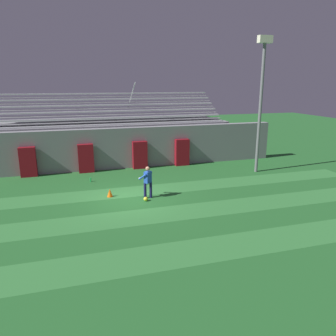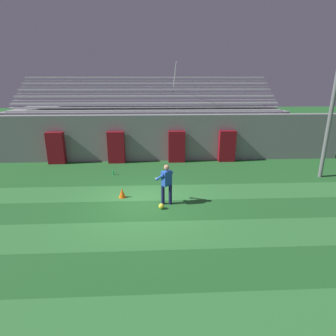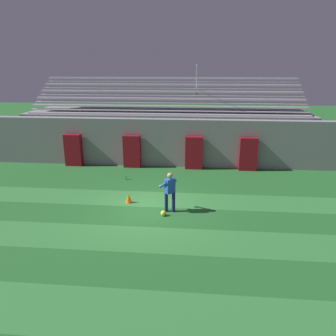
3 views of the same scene
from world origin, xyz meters
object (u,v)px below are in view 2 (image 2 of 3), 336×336
object	(u,v)px
padding_pillar_gate_right	(177,147)
soccer_ball	(161,206)
traffic_cone	(122,193)
padding_pillar_far_left	(56,148)
water_bottle	(113,173)
padding_pillar_gate_left	(116,147)
padding_pillar_far_right	(227,146)
goalkeeper	(166,182)

from	to	relation	value
padding_pillar_gate_right	soccer_ball	world-z (taller)	padding_pillar_gate_right
traffic_cone	soccer_ball	bearing A→B (deg)	-35.41
padding_pillar_far_left	soccer_ball	world-z (taller)	padding_pillar_far_left
padding_pillar_gate_right	water_bottle	size ratio (longest dim) A/B	7.88
padding_pillar_gate_right	padding_pillar_far_left	world-z (taller)	same
padding_pillar_gate_right	soccer_ball	distance (m)	6.62
padding_pillar_gate_left	padding_pillar_far_left	size ratio (longest dim) A/B	1.00
padding_pillar_gate_right	padding_pillar_far_right	size ratio (longest dim) A/B	1.00
padding_pillar_far_left	padding_pillar_far_right	bearing A→B (deg)	0.00
padding_pillar_gate_left	padding_pillar_far_left	bearing A→B (deg)	180.00
soccer_ball	padding_pillar_far_right	bearing A→B (deg)	57.27
padding_pillar_gate_left	padding_pillar_far_right	size ratio (longest dim) A/B	1.00
padding_pillar_gate_right	water_bottle	bearing A→B (deg)	-146.81
padding_pillar_far_right	padding_pillar_gate_left	bearing A→B (deg)	180.00
padding_pillar_far_left	traffic_cone	size ratio (longest dim) A/B	4.50
padding_pillar_gate_right	padding_pillar_far_right	distance (m)	3.07
padding_pillar_gate_left	padding_pillar_far_left	distance (m)	3.55
padding_pillar_far_right	soccer_ball	xyz separation A→B (m)	(-4.16, -6.48, -0.84)
padding_pillar_far_left	traffic_cone	bearing A→B (deg)	-50.13
soccer_ball	water_bottle	world-z (taller)	water_bottle
traffic_cone	padding_pillar_gate_left	bearing A→B (deg)	99.44
padding_pillar_gate_right	padding_pillar_far_right	world-z (taller)	same
soccer_ball	traffic_cone	bearing A→B (deg)	144.59
padding_pillar_gate_left	water_bottle	distance (m)	2.45
padding_pillar_gate_right	goalkeeper	size ratio (longest dim) A/B	1.13
padding_pillar_gate_left	goalkeeper	world-z (taller)	padding_pillar_gate_left
padding_pillar_gate_left	padding_pillar_gate_right	world-z (taller)	same
padding_pillar_gate_right	traffic_cone	xyz separation A→B (m)	(-2.74, -5.30, -0.74)
padding_pillar_gate_right	padding_pillar_far_left	bearing A→B (deg)	180.00
padding_pillar_gate_left	soccer_ball	world-z (taller)	padding_pillar_gate_left
padding_pillar_gate_left	goalkeeper	bearing A→B (deg)	-65.52
padding_pillar_far_left	padding_pillar_far_right	size ratio (longest dim) A/B	1.00
padding_pillar_far_right	soccer_ball	size ratio (longest dim) A/B	8.60
padding_pillar_gate_right	goalkeeper	world-z (taller)	padding_pillar_gate_right
padding_pillar_far_left	soccer_ball	size ratio (longest dim) A/B	8.60
goalkeeper	soccer_ball	xyz separation A→B (m)	(-0.21, -0.45, -0.84)
padding_pillar_gate_left	soccer_ball	size ratio (longest dim) A/B	8.60
traffic_cone	water_bottle	world-z (taller)	traffic_cone
goalkeeper	traffic_cone	world-z (taller)	goalkeeper
padding_pillar_far_left	water_bottle	distance (m)	4.39
padding_pillar_gate_left	water_bottle	bearing A→B (deg)	-87.58
padding_pillar_gate_right	traffic_cone	world-z (taller)	padding_pillar_gate_right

